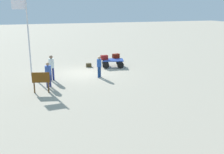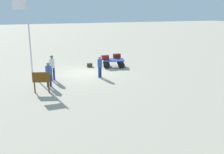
{
  "view_description": "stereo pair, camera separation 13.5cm",
  "coord_description": "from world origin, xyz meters",
  "views": [
    {
      "loc": [
        4.17,
        19.02,
        4.96
      ],
      "look_at": [
        -0.22,
        6.0,
        1.22
      ],
      "focal_mm": 41.84,
      "sensor_mm": 36.0,
      "label": 1
    },
    {
      "loc": [
        4.04,
        19.06,
        4.96
      ],
      "look_at": [
        -0.22,
        6.0,
        1.22
      ],
      "focal_mm": 41.84,
      "sensor_mm": 36.0,
      "label": 2
    }
  ],
  "objects": [
    {
      "name": "ground_plane",
      "position": [
        0.0,
        0.0,
        0.0
      ],
      "size": [
        120.0,
        120.0,
        0.0
      ],
      "primitive_type": "plane",
      "color": "#AEA38D"
    },
    {
      "name": "luggage_cart",
      "position": [
        -2.71,
        -1.27,
        0.46
      ],
      "size": [
        2.01,
        1.6,
        0.65
      ],
      "color": "#2B4CAB",
      "rests_on": "ground"
    },
    {
      "name": "suitcase_olive",
      "position": [
        -3.19,
        -1.76,
        0.84
      ],
      "size": [
        0.63,
        0.43,
        0.37
      ],
      "color": "maroon",
      "rests_on": "luggage_cart"
    },
    {
      "name": "suitcase_navy",
      "position": [
        -2.03,
        -1.39,
        0.84
      ],
      "size": [
        0.58,
        0.31,
        0.38
      ],
      "color": "maroon",
      "rests_on": "luggage_cart"
    },
    {
      "name": "suitcase_grey",
      "position": [
        -0.82,
        -1.96,
        0.15
      ],
      "size": [
        0.49,
        0.41,
        0.31
      ],
      "color": "#372F1A",
      "rests_on": "ground"
    },
    {
      "name": "worker_lead",
      "position": [
        -0.75,
        1.55,
        0.88
      ],
      "size": [
        0.46,
        0.46,
        1.54
      ],
      "color": "navy",
      "rests_on": "ground"
    },
    {
      "name": "worker_trailing",
      "position": [
        2.54,
        1.25,
        1.04
      ],
      "size": [
        0.46,
        0.46,
        1.75
      ],
      "color": "navy",
      "rests_on": "ground"
    },
    {
      "name": "worker_supervisor",
      "position": [
        2.91,
        2.76,
        0.95
      ],
      "size": [
        0.51,
        0.51,
        1.59
      ],
      "color": "navy",
      "rests_on": "ground"
    },
    {
      "name": "flagpole",
      "position": [
        3.96,
        -0.24,
        3.26
      ],
      "size": [
        0.99,
        0.1,
        5.45
      ],
      "color": "silver",
      "rests_on": "ground"
    },
    {
      "name": "signboard",
      "position": [
        3.43,
        3.81,
        0.83
      ],
      "size": [
        1.01,
        0.31,
        1.25
      ],
      "color": "#4C3319",
      "rests_on": "ground"
    }
  ]
}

